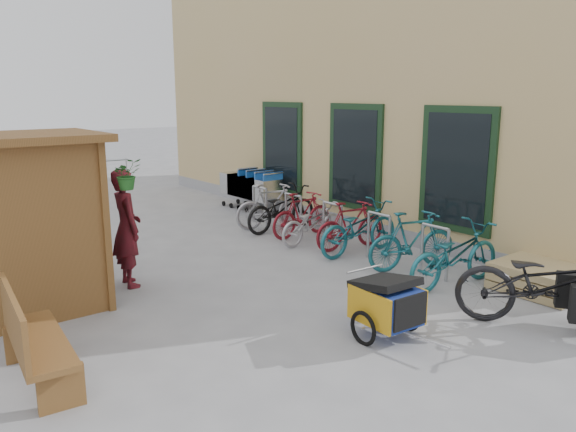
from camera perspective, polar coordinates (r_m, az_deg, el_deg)
ground at (r=7.79m, az=4.02°, el=-9.57°), size 80.00×80.00×0.00m
building at (r=15.04m, az=11.24°, el=14.39°), size 6.07×13.00×7.00m
kiosk at (r=8.07m, az=-26.22°, el=1.42°), size 2.49×1.65×2.40m
bike_rack at (r=10.82m, az=4.53°, el=-0.43°), size 0.05×5.35×0.86m
pallet_stack at (r=9.22m, az=24.21°, el=-5.77°), size 1.00×1.20×0.40m
bench at (r=6.29m, az=-24.70°, el=-11.19°), size 0.63×1.64×1.01m
shopping_carts at (r=14.15m, az=-3.88°, el=3.06°), size 0.60×2.01×1.07m
child_trailer at (r=6.95m, az=10.01°, el=-8.61°), size 0.83×1.37×0.80m
cargo_bike at (r=7.75m, az=25.09°, el=-6.36°), size 1.85×2.28×1.16m
person_kiosk at (r=8.86m, az=-16.07°, el=-1.18°), size 0.50×0.70×1.81m
bike_0 at (r=8.94m, az=16.57°, el=-3.82°), size 1.93×0.84×0.99m
bike_1 at (r=9.62m, az=12.49°, el=-2.42°), size 1.73×0.93×1.00m
bike_2 at (r=10.38m, az=7.22°, el=-1.19°), size 1.88×0.67×0.98m
bike_3 at (r=10.67m, az=6.36°, el=-0.94°), size 1.59×0.65×0.93m
bike_4 at (r=11.04m, az=2.48°, el=-0.70°), size 1.58×0.60×0.82m
bike_5 at (r=11.54m, az=1.44°, el=0.17°), size 1.57×0.48×0.94m
bike_6 at (r=12.06m, az=-0.67°, el=0.79°), size 1.89×0.75×0.97m
bike_7 at (r=12.28m, az=-1.75°, el=1.05°), size 1.71×0.79×0.99m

